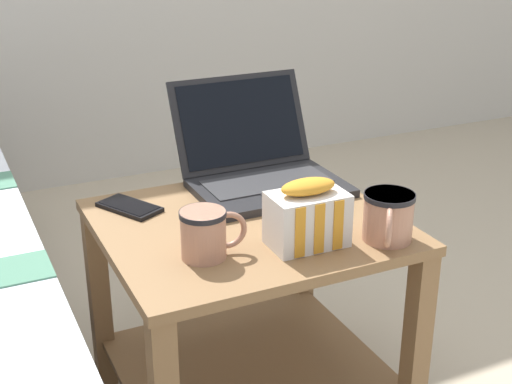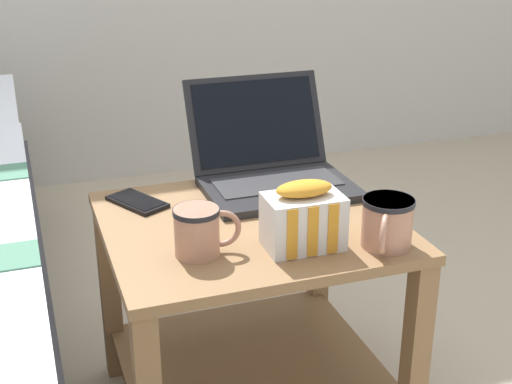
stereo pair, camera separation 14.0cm
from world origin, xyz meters
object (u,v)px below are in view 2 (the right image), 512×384
object	(u,v)px
mug_front_right	(387,221)
snack_bag	(303,218)
mug_front_left	(199,229)
laptop	(271,166)
cell_phone	(137,202)

from	to	relation	value
mug_front_right	snack_bag	xyz separation A→B (m)	(-0.15, 0.05, 0.01)
mug_front_right	snack_bag	distance (m)	0.16
mug_front_left	snack_bag	world-z (taller)	snack_bag
laptop	mug_front_right	bearing A→B (deg)	-75.75
laptop	cell_phone	world-z (taller)	laptop
mug_front_right	cell_phone	size ratio (longest dim) A/B	0.82
laptop	snack_bag	distance (m)	0.33
mug_front_left	cell_phone	distance (m)	0.29
mug_front_right	mug_front_left	bearing A→B (deg)	166.33
snack_bag	cell_phone	distance (m)	0.41
snack_bag	cell_phone	xyz separation A→B (m)	(-0.26, 0.31, -0.05)
laptop	mug_front_right	distance (m)	0.39
cell_phone	laptop	bearing A→B (deg)	2.22
laptop	mug_front_right	world-z (taller)	laptop
snack_bag	cell_phone	size ratio (longest dim) A/B	0.95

